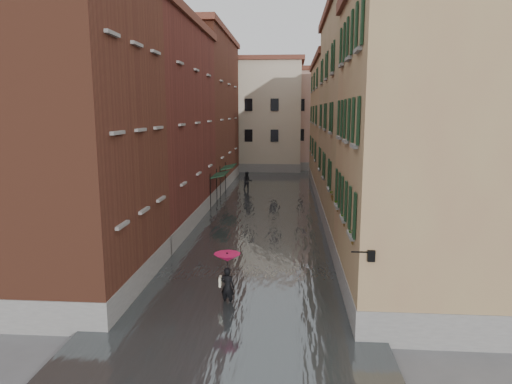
% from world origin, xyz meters
% --- Properties ---
extents(ground, '(120.00, 120.00, 0.00)m').
position_xyz_m(ground, '(0.00, 0.00, 0.00)').
color(ground, '#5B5B5D').
rests_on(ground, ground).
extents(floodwater, '(10.00, 60.00, 0.20)m').
position_xyz_m(floodwater, '(0.00, 13.00, 0.10)').
color(floodwater, '#4A5052').
rests_on(floodwater, ground).
extents(building_left_near, '(6.00, 8.00, 13.00)m').
position_xyz_m(building_left_near, '(-7.00, -2.00, 6.50)').
color(building_left_near, brown).
rests_on(building_left_near, ground).
extents(building_left_mid, '(6.00, 14.00, 12.50)m').
position_xyz_m(building_left_mid, '(-7.00, 9.00, 6.25)').
color(building_left_mid, maroon).
rests_on(building_left_mid, ground).
extents(building_left_far, '(6.00, 16.00, 14.00)m').
position_xyz_m(building_left_far, '(-7.00, 24.00, 7.00)').
color(building_left_far, brown).
rests_on(building_left_far, ground).
extents(building_right_near, '(6.00, 8.00, 11.50)m').
position_xyz_m(building_right_near, '(7.00, -2.00, 5.75)').
color(building_right_near, '#9B7150').
rests_on(building_right_near, ground).
extents(building_right_mid, '(6.00, 14.00, 13.00)m').
position_xyz_m(building_right_mid, '(7.00, 9.00, 6.50)').
color(building_right_mid, tan).
rests_on(building_right_mid, ground).
extents(building_right_far, '(6.00, 16.00, 11.50)m').
position_xyz_m(building_right_far, '(7.00, 24.00, 5.75)').
color(building_right_far, '#9B7150').
rests_on(building_right_far, ground).
extents(building_end_cream, '(12.00, 9.00, 13.00)m').
position_xyz_m(building_end_cream, '(-3.00, 38.00, 6.50)').
color(building_end_cream, beige).
rests_on(building_end_cream, ground).
extents(building_end_pink, '(10.00, 9.00, 12.00)m').
position_xyz_m(building_end_pink, '(6.00, 40.00, 6.00)').
color(building_end_pink, tan).
rests_on(building_end_pink, ground).
extents(awning_near, '(1.09, 2.98, 2.80)m').
position_xyz_m(awning_near, '(-3.49, 14.56, 2.47)').
color(awning_near, black).
rests_on(awning_near, ground).
extents(awning_far, '(1.09, 3.17, 2.80)m').
position_xyz_m(awning_far, '(-3.48, 19.35, 2.47)').
color(awning_far, black).
rests_on(awning_far, ground).
extents(wall_lantern, '(0.71, 0.22, 0.35)m').
position_xyz_m(wall_lantern, '(4.33, -6.00, 3.01)').
color(wall_lantern, black).
rests_on(wall_lantern, ground).
extents(window_planters, '(0.59, 8.34, 0.84)m').
position_xyz_m(window_planters, '(4.12, -0.78, 3.51)').
color(window_planters, brown).
rests_on(window_planters, ground).
extents(pedestrian_main, '(1.02, 1.02, 2.06)m').
position_xyz_m(pedestrian_main, '(-0.43, -3.26, 1.32)').
color(pedestrian_main, black).
rests_on(pedestrian_main, ground).
extents(pedestrian_far, '(1.02, 0.87, 1.83)m').
position_xyz_m(pedestrian_far, '(-2.04, 21.74, 0.91)').
color(pedestrian_far, black).
rests_on(pedestrian_far, ground).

